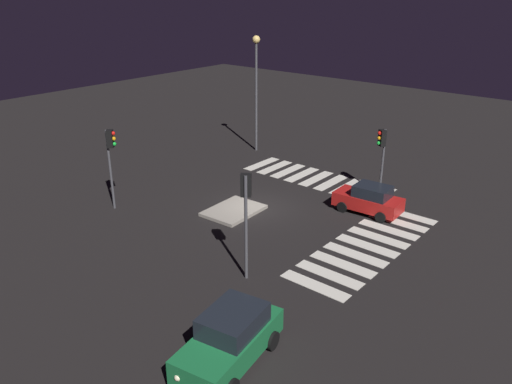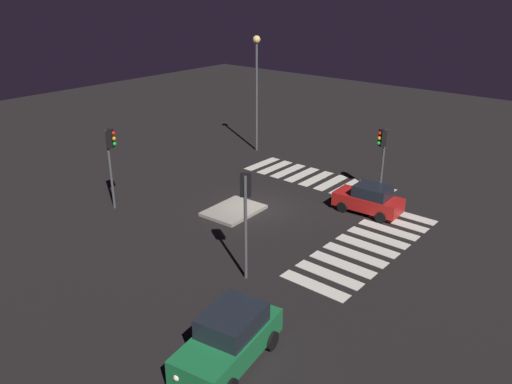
{
  "view_description": "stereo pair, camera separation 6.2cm",
  "coord_description": "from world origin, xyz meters",
  "px_view_note": "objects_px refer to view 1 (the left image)",
  "views": [
    {
      "loc": [
        -20.45,
        -17.02,
        11.9
      ],
      "look_at": [
        0.0,
        0.0,
        1.0
      ],
      "focal_mm": 35.83,
      "sensor_mm": 36.0,
      "label": 1
    },
    {
      "loc": [
        -20.41,
        -17.07,
        11.9
      ],
      "look_at": [
        0.0,
        0.0,
        1.0
      ],
      "focal_mm": 35.83,
      "sensor_mm": 36.0,
      "label": 2
    }
  ],
  "objects_px": {
    "traffic_light_south": "(246,201)",
    "traffic_light_east": "(382,146)",
    "traffic_island": "(234,211)",
    "car_red": "(369,199)",
    "street_lamp": "(256,75)",
    "car_green": "(230,338)",
    "traffic_light_west": "(111,150)"
  },
  "relations": [
    {
      "from": "car_green",
      "to": "traffic_light_south",
      "type": "bearing_deg",
      "value": -154.31
    },
    {
      "from": "traffic_island",
      "to": "street_lamp",
      "type": "relative_size",
      "value": 0.39
    },
    {
      "from": "traffic_light_south",
      "to": "street_lamp",
      "type": "bearing_deg",
      "value": 1.91
    },
    {
      "from": "traffic_island",
      "to": "car_green",
      "type": "distance_m",
      "value": 12.23
    },
    {
      "from": "car_red",
      "to": "traffic_light_west",
      "type": "height_order",
      "value": "traffic_light_west"
    },
    {
      "from": "traffic_island",
      "to": "street_lamp",
      "type": "distance_m",
      "value": 12.85
    },
    {
      "from": "traffic_island",
      "to": "traffic_light_east",
      "type": "height_order",
      "value": "traffic_light_east"
    },
    {
      "from": "traffic_light_south",
      "to": "traffic_light_east",
      "type": "bearing_deg",
      "value": -36.45
    },
    {
      "from": "traffic_island",
      "to": "traffic_light_west",
      "type": "height_order",
      "value": "traffic_light_west"
    },
    {
      "from": "traffic_island",
      "to": "traffic_light_south",
      "type": "bearing_deg",
      "value": -133.16
    },
    {
      "from": "car_green",
      "to": "traffic_light_east",
      "type": "relative_size",
      "value": 1.12
    },
    {
      "from": "car_red",
      "to": "traffic_light_south",
      "type": "relative_size",
      "value": 0.81
    },
    {
      "from": "car_red",
      "to": "traffic_light_west",
      "type": "distance_m",
      "value": 14.47
    },
    {
      "from": "car_green",
      "to": "car_red",
      "type": "height_order",
      "value": "car_green"
    },
    {
      "from": "traffic_light_west",
      "to": "street_lamp",
      "type": "bearing_deg",
      "value": 54.21
    },
    {
      "from": "car_green",
      "to": "traffic_light_west",
      "type": "distance_m",
      "value": 14.81
    },
    {
      "from": "traffic_light_west",
      "to": "traffic_light_south",
      "type": "height_order",
      "value": "traffic_light_south"
    },
    {
      "from": "traffic_light_east",
      "to": "traffic_island",
      "type": "bearing_deg",
      "value": 1.01
    },
    {
      "from": "traffic_light_west",
      "to": "street_lamp",
      "type": "xyz_separation_m",
      "value": [
        13.49,
        0.88,
        2.23
      ]
    },
    {
      "from": "traffic_light_east",
      "to": "car_red",
      "type": "bearing_deg",
      "value": 51.43
    },
    {
      "from": "traffic_light_south",
      "to": "street_lamp",
      "type": "relative_size",
      "value": 0.56
    },
    {
      "from": "traffic_light_west",
      "to": "traffic_light_south",
      "type": "bearing_deg",
      "value": -43.95
    },
    {
      "from": "traffic_island",
      "to": "car_red",
      "type": "distance_m",
      "value": 7.56
    },
    {
      "from": "traffic_light_east",
      "to": "car_green",
      "type": "bearing_deg",
      "value": 44.94
    },
    {
      "from": "car_red",
      "to": "traffic_light_south",
      "type": "distance_m",
      "value": 9.87
    },
    {
      "from": "car_red",
      "to": "traffic_light_south",
      "type": "xyz_separation_m",
      "value": [
        -9.43,
        0.85,
        2.79
      ]
    },
    {
      "from": "car_red",
      "to": "street_lamp",
      "type": "relative_size",
      "value": 0.45
    },
    {
      "from": "car_green",
      "to": "traffic_light_west",
      "type": "height_order",
      "value": "traffic_light_west"
    },
    {
      "from": "car_green",
      "to": "traffic_light_east",
      "type": "bearing_deg",
      "value": -178.7
    },
    {
      "from": "street_lamp",
      "to": "traffic_light_west",
      "type": "bearing_deg",
      "value": -176.28
    },
    {
      "from": "car_red",
      "to": "traffic_light_west",
      "type": "bearing_deg",
      "value": 34.16
    },
    {
      "from": "street_lamp",
      "to": "car_red",
      "type": "bearing_deg",
      "value": -111.8
    }
  ]
}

